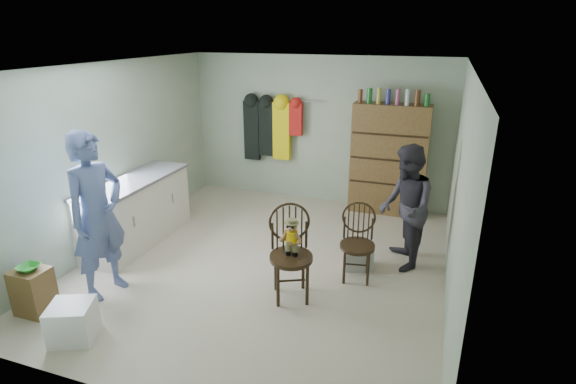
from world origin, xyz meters
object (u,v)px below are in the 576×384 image
at_px(counter, 137,211).
at_px(chair_far, 358,239).
at_px(chair_front, 291,246).
at_px(dresser, 389,159).

relative_size(counter, chair_far, 1.96).
relative_size(counter, chair_front, 1.71).
height_order(chair_front, chair_far, chair_front).
height_order(counter, dresser, dresser).
bearing_deg(chair_front, chair_far, 21.19).
relative_size(chair_front, chair_far, 1.15).
bearing_deg(dresser, counter, -144.32).
distance_m(chair_far, dresser, 2.28).
bearing_deg(chair_front, dresser, 51.74).
bearing_deg(counter, dresser, 35.68).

